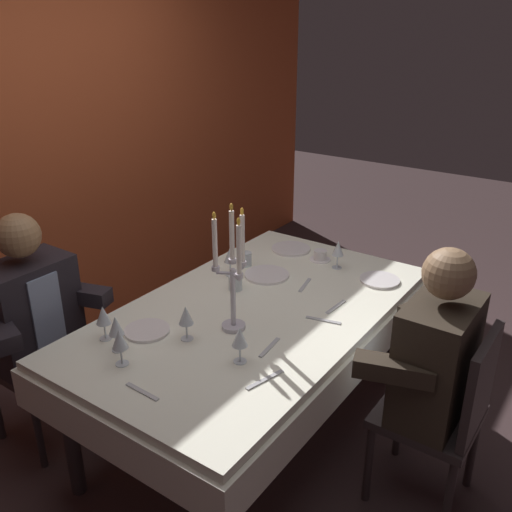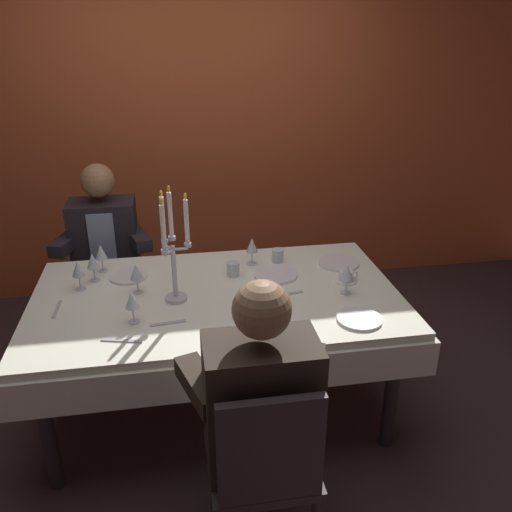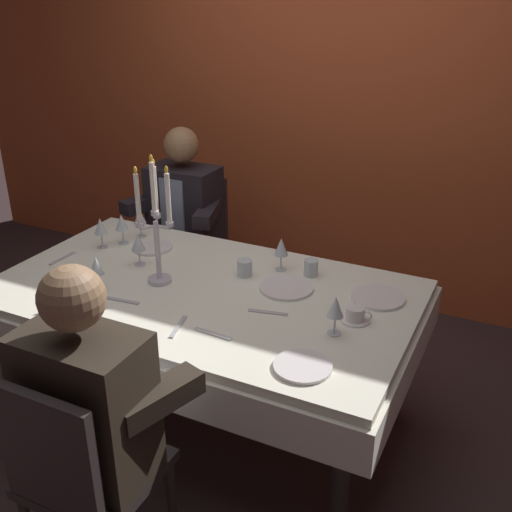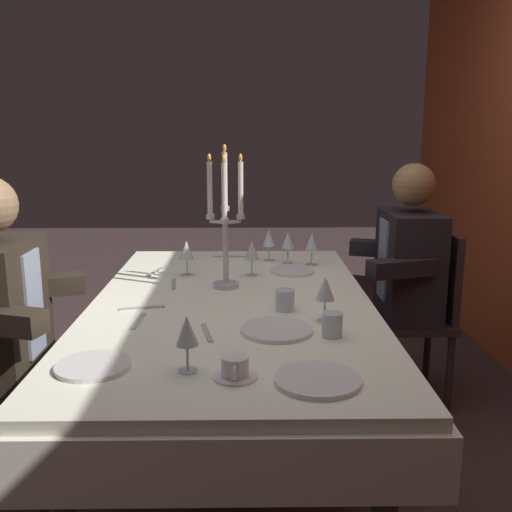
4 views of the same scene
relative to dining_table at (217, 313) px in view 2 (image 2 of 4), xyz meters
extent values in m
plane|color=#3C2B2C|center=(0.00, 0.00, -0.62)|extent=(12.00, 12.00, 0.00)
cube|color=#C3532B|center=(0.00, 1.66, 0.73)|extent=(6.00, 0.12, 2.70)
cube|color=white|center=(0.00, 0.00, 0.10)|extent=(1.90, 1.10, 0.04)
cube|color=white|center=(0.00, 0.00, -0.01)|extent=(1.94, 1.14, 0.18)
cylinder|color=#302727|center=(-0.83, -0.43, -0.27)|extent=(0.07, 0.07, 0.70)
cylinder|color=#302727|center=(0.83, -0.43, -0.27)|extent=(0.07, 0.07, 0.70)
cylinder|color=#302727|center=(-0.83, 0.43, -0.27)|extent=(0.07, 0.07, 0.70)
cylinder|color=#302727|center=(0.83, 0.43, -0.27)|extent=(0.07, 0.07, 0.70)
cylinder|color=silver|center=(-0.21, -0.03, 0.13)|extent=(0.11, 0.11, 0.02)
cylinder|color=silver|center=(-0.21, -0.03, 0.28)|extent=(0.02, 0.02, 0.28)
cylinder|color=silver|center=(-0.21, -0.03, 0.46)|extent=(0.04, 0.04, 0.02)
cylinder|color=white|center=(-0.21, -0.03, 0.58)|extent=(0.02, 0.02, 0.22)
ellipsoid|color=yellow|center=(-0.21, -0.03, 0.71)|extent=(0.02, 0.02, 0.03)
cylinder|color=silver|center=(-0.17, -0.03, 0.40)|extent=(0.08, 0.01, 0.01)
cylinder|color=silver|center=(-0.13, -0.03, 0.42)|extent=(0.04, 0.04, 0.02)
cylinder|color=white|center=(-0.13, -0.03, 0.54)|extent=(0.02, 0.02, 0.22)
ellipsoid|color=yellow|center=(-0.13, -0.03, 0.67)|extent=(0.02, 0.02, 0.03)
cylinder|color=silver|center=(-0.23, 0.00, 0.40)|extent=(0.05, 0.07, 0.01)
cylinder|color=silver|center=(-0.25, 0.04, 0.42)|extent=(0.04, 0.04, 0.02)
cylinder|color=white|center=(-0.25, 0.04, 0.54)|extent=(0.02, 0.02, 0.22)
ellipsoid|color=yellow|center=(-0.25, 0.04, 0.67)|extent=(0.02, 0.02, 0.03)
cylinder|color=silver|center=(-0.23, -0.06, 0.40)|extent=(0.05, 0.07, 0.01)
cylinder|color=silver|center=(-0.25, -0.09, 0.42)|extent=(0.04, 0.04, 0.02)
cylinder|color=white|center=(-0.25, -0.09, 0.54)|extent=(0.02, 0.02, 0.22)
ellipsoid|color=yellow|center=(-0.25, -0.09, 0.67)|extent=(0.02, 0.02, 0.03)
cylinder|color=white|center=(0.35, 0.16, 0.13)|extent=(0.25, 0.25, 0.01)
cylinder|color=white|center=(0.75, 0.25, 0.13)|extent=(0.24, 0.24, 0.01)
cylinder|color=white|center=(-0.46, 0.27, 0.13)|extent=(0.21, 0.21, 0.01)
cylinder|color=white|center=(0.64, -0.38, 0.13)|extent=(0.22, 0.22, 0.01)
cylinder|color=silver|center=(-0.40, 0.08, 0.12)|extent=(0.06, 0.06, 0.00)
cylinder|color=silver|center=(-0.40, 0.08, 0.16)|extent=(0.01, 0.01, 0.07)
cone|color=silver|center=(-0.40, 0.08, 0.24)|extent=(0.07, 0.07, 0.08)
cylinder|color=silver|center=(0.24, 0.34, 0.12)|extent=(0.06, 0.06, 0.00)
cylinder|color=silver|center=(0.24, 0.34, 0.16)|extent=(0.01, 0.01, 0.07)
cone|color=silver|center=(0.24, 0.34, 0.24)|extent=(0.07, 0.07, 0.08)
cylinder|color=silver|center=(-0.61, 0.38, 0.12)|extent=(0.06, 0.06, 0.00)
cylinder|color=silver|center=(-0.61, 0.38, 0.16)|extent=(0.01, 0.01, 0.07)
cone|color=silver|center=(-0.61, 0.38, 0.24)|extent=(0.07, 0.07, 0.08)
cylinder|color=#E0D172|center=(-0.61, 0.38, 0.22)|extent=(0.04, 0.04, 0.03)
cylinder|color=silver|center=(-0.71, 0.17, 0.12)|extent=(0.06, 0.06, 0.00)
cylinder|color=silver|center=(-0.71, 0.17, 0.16)|extent=(0.01, 0.01, 0.07)
cone|color=silver|center=(-0.71, 0.17, 0.24)|extent=(0.07, 0.07, 0.08)
cylinder|color=#E0D172|center=(-0.71, 0.17, 0.22)|extent=(0.04, 0.04, 0.03)
cylinder|color=silver|center=(-0.64, 0.26, 0.12)|extent=(0.06, 0.06, 0.00)
cylinder|color=silver|center=(-0.64, 0.26, 0.16)|extent=(0.01, 0.01, 0.07)
cone|color=silver|center=(-0.64, 0.26, 0.24)|extent=(0.07, 0.07, 0.08)
cylinder|color=silver|center=(0.67, -0.11, 0.12)|extent=(0.06, 0.06, 0.00)
cylinder|color=silver|center=(0.67, -0.11, 0.16)|extent=(0.01, 0.01, 0.07)
cone|color=silver|center=(0.67, -0.11, 0.24)|extent=(0.07, 0.07, 0.08)
cylinder|color=#E0D172|center=(0.67, -0.11, 0.22)|extent=(0.04, 0.04, 0.03)
cylinder|color=silver|center=(-0.41, -0.22, 0.12)|extent=(0.06, 0.06, 0.00)
cylinder|color=silver|center=(-0.41, -0.22, 0.16)|extent=(0.01, 0.01, 0.07)
cone|color=silver|center=(-0.41, -0.22, 0.24)|extent=(0.07, 0.07, 0.08)
cylinder|color=silver|center=(0.11, 0.20, 0.16)|extent=(0.07, 0.07, 0.08)
cylinder|color=silver|center=(0.40, 0.34, 0.16)|extent=(0.07, 0.07, 0.08)
cylinder|color=white|center=(0.71, 0.03, 0.12)|extent=(0.12, 0.12, 0.01)
cylinder|color=white|center=(0.71, 0.03, 0.15)|extent=(0.08, 0.08, 0.05)
torus|color=white|center=(0.76, 0.03, 0.15)|extent=(0.04, 0.01, 0.04)
cube|color=#B7B7BC|center=(0.09, -0.34, 0.12)|extent=(0.06, 0.17, 0.01)
cube|color=#B7B7BC|center=(-0.46, -0.38, 0.12)|extent=(0.19, 0.06, 0.01)
cube|color=#B7B7BC|center=(-0.25, -0.26, 0.12)|extent=(0.17, 0.04, 0.01)
cube|color=#B7B7BC|center=(0.36, -0.07, 0.12)|extent=(0.17, 0.05, 0.01)
cube|color=#B7B7BC|center=(-0.79, -0.03, 0.12)|extent=(0.02, 0.17, 0.01)
cube|color=#B7B7BC|center=(0.24, -0.32, 0.12)|extent=(0.17, 0.03, 0.01)
cylinder|color=#302727|center=(-0.83, 0.70, -0.41)|extent=(0.04, 0.04, 0.42)
cylinder|color=#302727|center=(-0.47, 0.70, -0.41)|extent=(0.04, 0.04, 0.42)
cylinder|color=#302727|center=(-0.83, 1.06, -0.41)|extent=(0.04, 0.04, 0.42)
cylinder|color=#302727|center=(-0.47, 1.06, -0.41)|extent=(0.04, 0.04, 0.42)
cube|color=#302727|center=(-0.65, 0.88, -0.18)|extent=(0.42, 0.42, 0.04)
cube|color=#302727|center=(-0.65, 1.07, 0.06)|extent=(0.38, 0.04, 0.44)
cube|color=black|center=(-0.65, 0.88, 0.11)|extent=(0.42, 0.26, 0.54)
cube|color=#8693B1|center=(-0.65, 0.75, 0.14)|extent=(0.16, 0.01, 0.40)
sphere|color=#9E724B|center=(-0.65, 0.88, 0.51)|extent=(0.21, 0.21, 0.21)
cube|color=black|center=(-0.87, 0.78, 0.15)|extent=(0.19, 0.34, 0.08)
cube|color=black|center=(-0.43, 0.78, 0.15)|extent=(0.19, 0.34, 0.08)
cylinder|color=#302727|center=(0.26, -0.70, -0.41)|extent=(0.04, 0.04, 0.42)
cylinder|color=#302727|center=(-0.10, -0.70, -0.41)|extent=(0.04, 0.04, 0.42)
cube|color=#302727|center=(0.08, -0.88, -0.18)|extent=(0.42, 0.42, 0.04)
cube|color=#302727|center=(0.08, -1.07, 0.06)|extent=(0.38, 0.04, 0.44)
cube|color=#2F261D|center=(0.08, -0.88, 0.11)|extent=(0.42, 0.26, 0.54)
cube|color=#8994AB|center=(0.08, -0.75, 0.14)|extent=(0.16, 0.01, 0.40)
sphere|color=#916E4E|center=(0.08, -0.88, 0.51)|extent=(0.21, 0.21, 0.21)
cube|color=#2F261D|center=(0.30, -0.78, 0.15)|extent=(0.19, 0.34, 0.08)
cube|color=#2F261D|center=(-0.14, -0.78, 0.15)|extent=(0.19, 0.34, 0.08)
camera|label=1|loc=(-1.99, -1.41, 1.44)|focal=39.36mm
camera|label=2|loc=(-0.20, -2.42, 1.41)|focal=36.70mm
camera|label=3|loc=(1.29, -2.08, 1.38)|focal=42.35mm
camera|label=4|loc=(2.20, 0.06, 0.79)|focal=40.93mm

